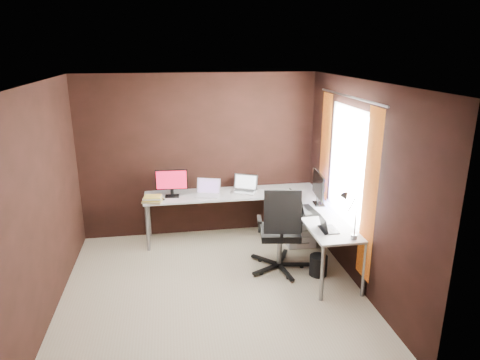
% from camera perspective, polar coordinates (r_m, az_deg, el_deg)
% --- Properties ---
extents(room, '(3.60, 3.60, 2.50)m').
position_cam_1_polar(room, '(4.98, -0.11, -1.17)').
color(room, '#BCB292').
rests_on(room, ground).
extents(desk, '(2.65, 2.25, 0.73)m').
position_cam_1_polar(desk, '(6.17, 3.03, -3.36)').
color(desk, silver).
rests_on(desk, ground).
extents(drawer_pedestal, '(0.42, 0.50, 0.60)m').
position_cam_1_polar(drawer_pedestal, '(6.55, 7.81, -5.79)').
color(drawer_pedestal, silver).
rests_on(drawer_pedestal, ground).
extents(monitor_left, '(0.47, 0.15, 0.41)m').
position_cam_1_polar(monitor_left, '(6.37, -9.11, -0.20)').
color(monitor_left, black).
rests_on(monitor_left, desk).
extents(monitor_right, '(0.16, 0.57, 0.47)m').
position_cam_1_polar(monitor_right, '(6.06, 10.42, -0.85)').
color(monitor_right, black).
rests_on(monitor_right, desk).
extents(laptop_white, '(0.42, 0.35, 0.24)m').
position_cam_1_polar(laptop_white, '(6.42, -4.30, -1.57)').
color(laptop_white, silver).
rests_on(laptop_white, desk).
extents(laptop_silver, '(0.45, 0.40, 0.25)m').
position_cam_1_polar(laptop_silver, '(6.57, 0.61, -1.05)').
color(laptop_silver, silver).
rests_on(laptop_silver, desk).
extents(laptop_black_big, '(0.33, 0.44, 0.28)m').
position_cam_1_polar(laptop_black_big, '(5.83, 8.23, -3.61)').
color(laptop_black_big, black).
rests_on(laptop_black_big, desk).
extents(laptop_black_small, '(0.20, 0.27, 0.18)m').
position_cam_1_polar(laptop_black_small, '(5.30, 11.48, -6.17)').
color(laptop_black_small, black).
rests_on(laptop_black_small, desk).
extents(book_stack, '(0.32, 0.28, 0.09)m').
position_cam_1_polar(book_stack, '(6.25, -11.56, -2.50)').
color(book_stack, tan).
rests_on(book_stack, desk).
extents(mouse_left, '(0.09, 0.08, 0.03)m').
position_cam_1_polar(mouse_left, '(6.29, -10.34, -2.57)').
color(mouse_left, black).
rests_on(mouse_left, desk).
extents(mouse_corner, '(0.10, 0.08, 0.04)m').
position_cam_1_polar(mouse_corner, '(6.53, 3.65, -1.53)').
color(mouse_corner, black).
rests_on(mouse_corner, desk).
extents(desk_lamp, '(0.18, 0.21, 0.54)m').
position_cam_1_polar(desk_lamp, '(5.06, 14.28, -3.88)').
color(desk_lamp, slate).
rests_on(desk_lamp, desk).
extents(office_chair, '(0.66, 0.67, 1.18)m').
position_cam_1_polar(office_chair, '(5.73, 5.34, -8.71)').
color(office_chair, black).
rests_on(office_chair, ground).
extents(wastebasket, '(0.29, 0.29, 0.27)m').
position_cam_1_polar(wastebasket, '(5.77, 10.39, -11.13)').
color(wastebasket, black).
rests_on(wastebasket, ground).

